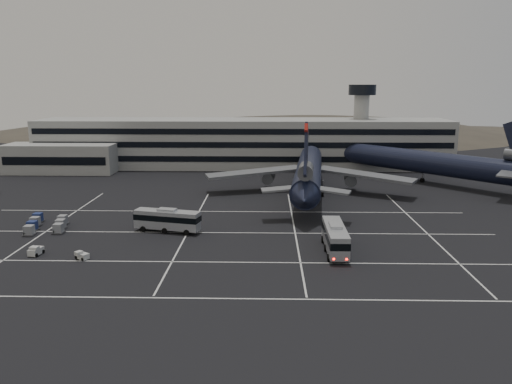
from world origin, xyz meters
TOP-DOWN VIEW (x-y plane):
  - ground at (0.00, 0.00)m, footprint 260.00×260.00m
  - lane_markings at (0.95, 0.72)m, footprint 90.00×55.62m
  - terminal at (-2.95, 71.14)m, footprint 125.00×26.00m
  - hills at (17.99, 170.00)m, footprint 352.00×180.00m
  - trijet_main at (16.43, 33.22)m, footprint 47.19×57.69m
  - trijet_far at (46.93, 47.58)m, footprint 43.61×45.62m
  - bus_near at (17.38, -5.07)m, footprint 3.17×12.16m
  - bus_far at (-9.43, 4.42)m, footprint 11.57×5.20m
  - tug_a at (-26.34, -7.74)m, footprint 1.72×2.46m
  - tug_b at (-18.90, -9.25)m, footprint 2.24×2.01m
  - uld_cluster at (-30.80, 5.66)m, footprint 8.69×10.23m

SIDE VIEW (x-z plane):
  - hills at x=17.99m, z-range -34.07..9.93m
  - ground at x=0.00m, z-range 0.00..0.00m
  - lane_markings at x=0.95m, z-range 0.00..0.01m
  - tug_b at x=-18.90m, z-range -0.07..1.17m
  - tug_a at x=-26.34m, z-range -0.08..1.37m
  - uld_cluster at x=-30.80m, z-range -0.02..1.65m
  - bus_far at x=-9.43m, z-range 0.19..4.17m
  - bus_near at x=17.38m, z-range 0.20..4.48m
  - trijet_main at x=16.43m, z-range -3.79..14.29m
  - trijet_far at x=46.93m, z-range -3.61..14.47m
  - terminal at x=-2.95m, z-range -5.07..18.93m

